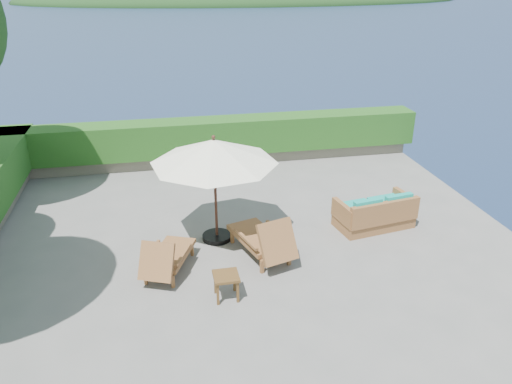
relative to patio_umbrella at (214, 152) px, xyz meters
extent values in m
plane|color=gray|center=(0.55, -0.92, -2.00)|extent=(12.00, 12.00, 0.00)
cube|color=#574F45|center=(0.55, -0.92, -3.55)|extent=(12.00, 12.00, 3.00)
plane|color=#172949|center=(0.55, -0.92, -5.00)|extent=(600.00, 600.00, 0.00)
ellipsoid|color=black|center=(25.55, 139.08, -5.00)|extent=(126.00, 57.60, 12.60)
cube|color=gray|center=(0.55, 4.68, -1.82)|extent=(12.00, 0.60, 0.36)
cube|color=#184C15|center=(0.55, 4.68, -1.15)|extent=(12.40, 0.90, 1.00)
cylinder|color=black|center=(0.00, 0.00, -1.95)|extent=(0.76, 0.76, 0.10)
cylinder|color=#3B1F15|center=(0.00, 0.00, -0.86)|extent=(0.07, 0.07, 2.28)
cone|color=white|center=(0.00, 0.00, 0.02)|extent=(3.15, 3.15, 0.50)
sphere|color=#3B1F15|center=(0.00, 0.00, 0.33)|extent=(0.10, 0.10, 0.08)
cube|color=brown|center=(-1.52, -1.45, -1.88)|extent=(0.08, 0.08, 0.25)
cube|color=brown|center=(-1.02, -1.66, -1.88)|extent=(0.08, 0.08, 0.25)
cube|color=brown|center=(-1.08, -0.39, -1.88)|extent=(0.08, 0.08, 0.25)
cube|color=brown|center=(-0.59, -0.59, -1.88)|extent=(0.08, 0.08, 0.25)
cube|color=brown|center=(-1.02, -0.93, -1.71)|extent=(1.06, 1.39, 0.09)
cube|color=brown|center=(-1.29, -1.60, -1.45)|extent=(0.74, 0.61, 0.67)
cube|color=brown|center=(-1.39, -0.99, -1.57)|extent=(0.36, 0.78, 0.05)
cube|color=brown|center=(-0.79, -1.23, -1.57)|extent=(0.36, 0.78, 0.05)
cube|color=brown|center=(0.69, -1.50, -1.86)|extent=(0.08, 0.08, 0.29)
cube|color=brown|center=(1.28, -1.32, -1.86)|extent=(0.08, 0.08, 0.29)
cube|color=brown|center=(0.30, -0.24, -1.86)|extent=(0.08, 0.08, 0.29)
cube|color=brown|center=(0.89, -0.06, -1.86)|extent=(0.08, 0.08, 0.29)
cube|color=brown|center=(0.76, -0.68, -1.67)|extent=(1.11, 1.58, 0.10)
cube|color=brown|center=(1.00, -1.46, -1.36)|extent=(0.83, 0.66, 0.77)
cube|color=brown|center=(0.46, -1.00, -1.51)|extent=(0.34, 0.91, 0.06)
cube|color=brown|center=(1.18, -0.78, -1.51)|extent=(0.34, 0.91, 0.06)
cube|color=brown|center=(-0.27, -2.33, -1.79)|extent=(0.04, 0.04, 0.43)
cube|color=brown|center=(0.08, -2.33, -1.79)|extent=(0.04, 0.04, 0.43)
cube|color=brown|center=(-0.28, -1.98, -1.79)|extent=(0.04, 0.04, 0.43)
cube|color=brown|center=(0.08, -1.98, -1.79)|extent=(0.04, 0.04, 0.43)
cube|color=brown|center=(-0.10, -2.16, -1.55)|extent=(0.45, 0.45, 0.05)
cube|color=brown|center=(3.58, -0.11, -1.81)|extent=(1.82, 1.12, 0.38)
cube|color=brown|center=(3.65, -0.50, -1.48)|extent=(1.70, 0.41, 0.52)
cube|color=brown|center=(2.78, -0.24, -1.53)|extent=(0.25, 0.86, 0.43)
cube|color=brown|center=(4.39, 0.03, -1.53)|extent=(0.25, 0.86, 0.43)
cube|color=teal|center=(3.18, -0.13, -1.54)|extent=(0.84, 0.79, 0.17)
cube|color=teal|center=(3.97, 0.01, -1.54)|extent=(0.84, 0.79, 0.17)
cube|color=teal|center=(3.24, -0.47, -1.32)|extent=(0.68, 0.24, 0.34)
cube|color=teal|center=(4.03, -0.34, -1.32)|extent=(0.68, 0.24, 0.34)
camera|label=1|loc=(-1.02, -9.52, 3.41)|focal=35.00mm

